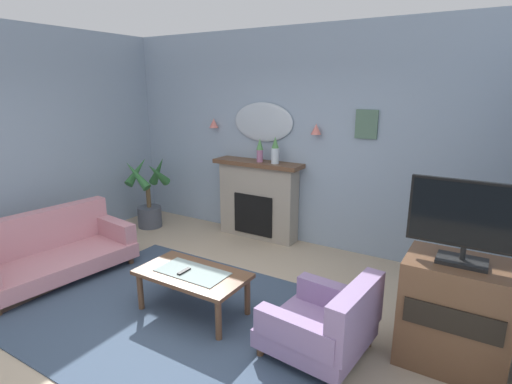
{
  "coord_description": "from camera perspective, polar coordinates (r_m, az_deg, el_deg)",
  "views": [
    {
      "loc": [
        2.41,
        -2.41,
        2.22
      ],
      "look_at": [
        0.07,
        1.44,
        1.01
      ],
      "focal_mm": 27.99,
      "sensor_mm": 36.0,
      "label": 1
    }
  ],
  "objects": [
    {
      "name": "floor",
      "position": [
        4.09,
        -12.09,
        -19.06
      ],
      "size": [
        6.7,
        6.29,
        0.1
      ],
      "primitive_type": "cube",
      "color": "tan",
      "rests_on": "ground"
    },
    {
      "name": "coffee_table",
      "position": [
        4.08,
        -9.06,
        -11.95
      ],
      "size": [
        1.1,
        0.6,
        0.45
      ],
      "color": "brown",
      "rests_on": "ground"
    },
    {
      "name": "wall_sconce_left",
      "position": [
        6.27,
        -6.06,
        9.76
      ],
      "size": [
        0.14,
        0.14,
        0.14
      ],
      "primitive_type": "cone",
      "color": "#D17066"
    },
    {
      "name": "framed_picture",
      "position": [
        5.25,
        15.52,
        9.3
      ],
      "size": [
        0.28,
        0.03,
        0.36
      ],
      "primitive_type": "cube",
      "color": "#4C6B56"
    },
    {
      "name": "wall_back",
      "position": [
        5.69,
        5.99,
        7.59
      ],
      "size": [
        6.7,
        0.1,
        3.0
      ],
      "primitive_type": "cube",
      "color": "#8C9EB2",
      "rests_on": "ground"
    },
    {
      "name": "floral_couch",
      "position": [
        5.38,
        -27.24,
        -7.46
      ],
      "size": [
        1.06,
        1.8,
        0.76
      ],
      "color": "#B77A84",
      "rests_on": "ground"
    },
    {
      "name": "fireplace",
      "position": [
        5.93,
        0.25,
        -1.19
      ],
      "size": [
        1.36,
        0.36,
        1.16
      ],
      "color": "gray",
      "rests_on": "ground"
    },
    {
      "name": "mantel_vase_centre",
      "position": [
        5.71,
        0.55,
        6.07
      ],
      "size": [
        0.1,
        0.1,
        0.34
      ],
      "color": "#9E6084",
      "rests_on": "fireplace"
    },
    {
      "name": "wall_sconce_right",
      "position": [
        5.42,
        8.59,
        8.87
      ],
      "size": [
        0.14,
        0.14,
        0.14
      ],
      "primitive_type": "cone",
      "color": "#D17066"
    },
    {
      "name": "potted_plant_tall_palm",
      "position": [
        6.6,
        -15.08,
        -0.56
      ],
      "size": [
        0.6,
        0.61,
        1.15
      ],
      "color": "#474C56",
      "rests_on": "ground"
    },
    {
      "name": "tv_remote",
      "position": [
        4.05,
        -10.26,
        -11.12
      ],
      "size": [
        0.04,
        0.16,
        0.02
      ],
      "primitive_type": "cube",
      "color": "black",
      "rests_on": "coffee_table"
    },
    {
      "name": "wall_mirror",
      "position": [
        5.84,
        1.0,
        9.95
      ],
      "size": [
        0.96,
        0.06,
        0.56
      ],
      "primitive_type": "ellipsoid",
      "color": "#B2BCC6"
    },
    {
      "name": "armchair_in_corner",
      "position": [
        3.54,
        10.05,
        -17.97
      ],
      "size": [
        0.89,
        0.88,
        0.71
      ],
      "color": "gray",
      "rests_on": "ground"
    },
    {
      "name": "patterned_rug",
      "position": [
        4.18,
        -10.18,
        -17.21
      ],
      "size": [
        3.2,
        2.4,
        0.01
      ],
      "primitive_type": "cube",
      "color": "#38475B",
      "rests_on": "ground"
    },
    {
      "name": "tv_flatscreen",
      "position": [
        3.37,
        27.99,
        -3.59
      ],
      "size": [
        0.84,
        0.24,
        0.65
      ],
      "color": "black",
      "rests_on": "tv_cabinet"
    },
    {
      "name": "tv_cabinet",
      "position": [
        3.7,
        26.47,
        -15.28
      ],
      "size": [
        0.8,
        0.57,
        0.9
      ],
      "color": "brown",
      "rests_on": "ground"
    },
    {
      "name": "mantel_vase_left",
      "position": [
        5.59,
        2.76,
        5.88
      ],
      "size": [
        0.11,
        0.11,
        0.38
      ],
      "color": "silver",
      "rests_on": "fireplace"
    }
  ]
}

